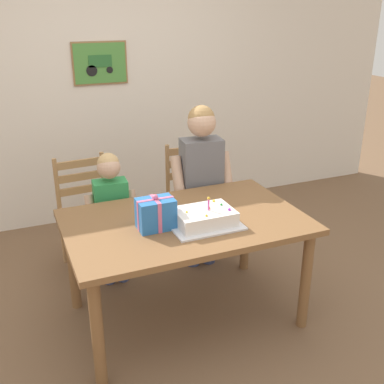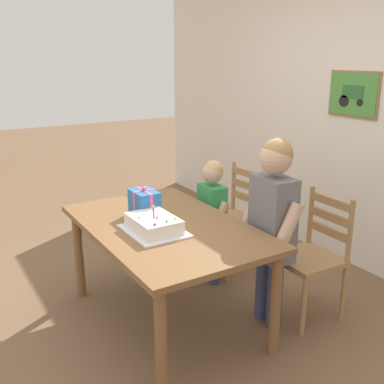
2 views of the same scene
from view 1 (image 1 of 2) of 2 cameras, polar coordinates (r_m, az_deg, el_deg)
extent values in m
plane|color=brown|center=(3.39, -0.78, -14.83)|extent=(20.00, 20.00, 0.00)
cube|color=silver|center=(4.64, -10.16, 12.51)|extent=(6.40, 0.08, 2.60)
cube|color=olive|center=(4.54, -11.21, 15.22)|extent=(0.51, 0.02, 0.39)
cube|color=#4C8E3D|center=(4.53, -11.18, 15.21)|extent=(0.48, 0.01, 0.36)
cube|color=#28662D|center=(4.53, -11.18, 15.45)|extent=(0.22, 0.01, 0.11)
cylinder|color=black|center=(4.52, -12.18, 14.31)|extent=(0.10, 0.01, 0.10)
cylinder|color=black|center=(4.55, -10.04, 14.51)|extent=(0.06, 0.01, 0.06)
cube|color=brown|center=(3.02, -0.85, -3.68)|extent=(1.53, 0.97, 0.04)
cylinder|color=brown|center=(2.72, -11.50, -16.64)|extent=(0.07, 0.07, 0.71)
cylinder|color=brown|center=(3.19, 13.75, -10.47)|extent=(0.07, 0.07, 0.71)
cylinder|color=brown|center=(3.39, -14.41, -8.49)|extent=(0.07, 0.07, 0.71)
cylinder|color=brown|center=(3.78, 6.56, -4.58)|extent=(0.07, 0.07, 0.71)
cube|color=silver|center=(2.93, 1.51, -3.94)|extent=(0.44, 0.34, 0.01)
cube|color=white|center=(2.91, 1.52, -3.04)|extent=(0.36, 0.26, 0.09)
cylinder|color=#E04C9E|center=(2.87, 2.04, -1.60)|extent=(0.01, 0.01, 0.07)
sphere|color=yellow|center=(2.86, 2.05, -0.77)|extent=(0.02, 0.02, 0.02)
sphere|color=yellow|center=(3.01, 2.68, -1.09)|extent=(0.02, 0.02, 0.02)
sphere|color=green|center=(2.96, 3.61, -1.53)|extent=(0.02, 0.02, 0.02)
sphere|color=yellow|center=(2.80, 1.78, -2.90)|extent=(0.02, 0.02, 0.02)
sphere|color=yellow|center=(2.85, -0.65, -2.45)|extent=(0.01, 0.01, 0.01)
sphere|color=purple|center=(2.89, 4.60, -2.15)|extent=(0.02, 0.02, 0.02)
sphere|color=orange|center=(2.90, 2.10, -1.97)|extent=(0.02, 0.02, 0.02)
cube|color=#286BB7|center=(2.86, -4.46, -2.69)|extent=(0.23, 0.16, 0.19)
cube|color=#DB668E|center=(2.86, -4.46, -2.69)|extent=(0.23, 0.02, 0.20)
cube|color=#DB668E|center=(2.86, -4.46, -2.69)|extent=(0.02, 0.16, 0.20)
sphere|color=#DB668E|center=(2.82, -4.52, -0.64)|extent=(0.04, 0.04, 0.04)
cube|color=#A87A4C|center=(3.81, -12.45, -3.13)|extent=(0.45, 0.45, 0.04)
cylinder|color=#A87A4C|center=(3.80, -8.63, -6.92)|extent=(0.04, 0.04, 0.43)
cylinder|color=#A87A4C|center=(3.72, -14.23, -8.06)|extent=(0.04, 0.04, 0.43)
cylinder|color=#A87A4C|center=(4.12, -10.34, -4.61)|extent=(0.04, 0.04, 0.43)
cylinder|color=#A87A4C|center=(4.05, -15.49, -5.60)|extent=(0.04, 0.04, 0.43)
cylinder|color=#A87A4C|center=(3.94, -10.80, 1.66)|extent=(0.04, 0.04, 0.45)
cylinder|color=#A87A4C|center=(3.86, -16.20, 0.75)|extent=(0.04, 0.04, 0.45)
cube|color=#A87A4C|center=(3.92, -13.39, 0.29)|extent=(0.36, 0.05, 0.06)
cube|color=#A87A4C|center=(3.88, -13.53, 1.83)|extent=(0.36, 0.05, 0.06)
cube|color=#A87A4C|center=(3.84, -13.68, 3.41)|extent=(0.36, 0.05, 0.06)
cube|color=#A87A4C|center=(4.05, 0.44, -1.05)|extent=(0.44, 0.44, 0.04)
cylinder|color=#A87A4C|center=(4.06, 3.91, -4.72)|extent=(0.04, 0.04, 0.43)
cylinder|color=#A87A4C|center=(3.93, -1.16, -5.60)|extent=(0.04, 0.04, 0.43)
cylinder|color=#A87A4C|center=(4.37, 1.86, -2.64)|extent=(0.04, 0.04, 0.43)
cylinder|color=#A87A4C|center=(4.25, -2.88, -3.39)|extent=(0.04, 0.04, 0.43)
cylinder|color=#A87A4C|center=(4.20, 1.94, 3.33)|extent=(0.04, 0.04, 0.45)
cylinder|color=#A87A4C|center=(4.07, -3.01, 2.73)|extent=(0.04, 0.04, 0.45)
cube|color=#A87A4C|center=(4.15, -0.50, 2.16)|extent=(0.36, 0.04, 0.06)
cube|color=#A87A4C|center=(4.12, -0.50, 3.63)|extent=(0.36, 0.04, 0.06)
cube|color=#A87A4C|center=(4.08, -0.51, 5.13)|extent=(0.36, 0.04, 0.06)
cylinder|color=#38426B|center=(3.89, 2.07, -5.28)|extent=(0.11, 0.11, 0.51)
cylinder|color=#38426B|center=(3.85, 0.09, -5.58)|extent=(0.11, 0.11, 0.51)
cube|color=slate|center=(3.66, 1.15, 2.13)|extent=(0.33, 0.22, 0.58)
cylinder|color=tan|center=(3.69, 4.26, 1.97)|extent=(0.11, 0.25, 0.38)
cylinder|color=tan|center=(3.57, -1.67, 1.31)|extent=(0.11, 0.25, 0.38)
sphere|color=tan|center=(3.54, 1.20, 8.50)|extent=(0.22, 0.22, 0.22)
sphere|color=#A87F4C|center=(3.54, 1.15, 8.96)|extent=(0.21, 0.21, 0.21)
cylinder|color=#38426B|center=(3.71, -8.55, -8.01)|extent=(0.08, 0.08, 0.40)
cylinder|color=#38426B|center=(3.69, -10.25, -8.24)|extent=(0.08, 0.08, 0.40)
cube|color=#2D934C|center=(3.51, -9.82, -2.11)|extent=(0.26, 0.17, 0.45)
cylinder|color=tan|center=(3.51, -7.22, -2.21)|extent=(0.08, 0.19, 0.30)
cylinder|color=tan|center=(3.47, -12.25, -2.84)|extent=(0.08, 0.19, 0.30)
sphere|color=tan|center=(3.39, -10.17, 3.01)|extent=(0.17, 0.17, 0.17)
sphere|color=tan|center=(3.39, -10.22, 3.40)|extent=(0.16, 0.16, 0.16)
camera|label=2|loc=(3.74, 50.24, 11.47)|focal=42.17mm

